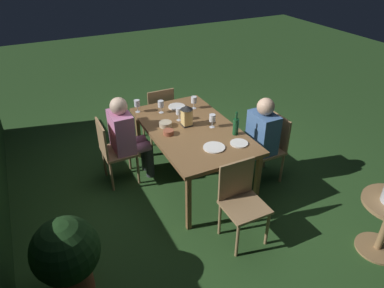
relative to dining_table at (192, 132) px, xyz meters
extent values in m
plane|color=#26471E|center=(0.00, 0.00, -0.70)|extent=(16.00, 16.00, 0.00)
cube|color=brown|center=(0.00, 0.00, 0.03)|extent=(1.74, 1.02, 0.04)
cube|color=brown|center=(-0.80, -0.44, -0.35)|extent=(0.05, 0.05, 0.71)
cube|color=brown|center=(0.80, -0.44, -0.35)|extent=(0.05, 0.05, 0.71)
cube|color=brown|center=(-0.80, 0.44, -0.35)|extent=(0.05, 0.05, 0.71)
cube|color=brown|center=(0.80, 0.44, -0.35)|extent=(0.05, 0.05, 0.71)
cube|color=#9E7A51|center=(-1.19, 0.00, -0.27)|extent=(0.40, 0.42, 0.03)
cube|color=#9E7A51|center=(-1.00, 0.00, -0.04)|extent=(0.03, 0.40, 0.42)
cylinder|color=#9E7A51|center=(-1.36, -0.18, -0.49)|extent=(0.03, 0.03, 0.42)
cylinder|color=#9E7A51|center=(-1.36, 0.18, -0.49)|extent=(0.03, 0.03, 0.42)
cylinder|color=#9E7A51|center=(-1.02, -0.18, -0.49)|extent=(0.03, 0.03, 0.42)
cylinder|color=#9E7A51|center=(-1.02, 0.18, -0.49)|extent=(0.03, 0.03, 0.42)
cube|color=#9E7A51|center=(-0.39, -0.83, -0.27)|extent=(0.42, 0.40, 0.03)
cube|color=#9E7A51|center=(-0.39, -1.02, -0.04)|extent=(0.40, 0.02, 0.42)
cylinder|color=#9E7A51|center=(-0.57, -0.66, -0.49)|extent=(0.03, 0.03, 0.42)
cylinder|color=#9E7A51|center=(-0.21, -0.66, -0.49)|extent=(0.03, 0.03, 0.42)
cylinder|color=#9E7A51|center=(-0.57, -1.00, -0.49)|extent=(0.03, 0.03, 0.42)
cylinder|color=#9E7A51|center=(-0.21, -1.00, -0.49)|extent=(0.03, 0.03, 0.42)
cube|color=#426699|center=(-0.39, -0.77, 0.00)|extent=(0.38, 0.24, 0.50)
sphere|color=#D1A889|center=(-0.39, -0.77, 0.34)|extent=(0.21, 0.21, 0.21)
cylinder|color=#426699|center=(-0.48, -0.63, -0.24)|extent=(0.13, 0.36, 0.13)
cylinder|color=#426699|center=(-0.30, -0.63, -0.24)|extent=(0.13, 0.36, 0.13)
cylinder|color=#333338|center=(-0.48, -0.47, -0.48)|extent=(0.11, 0.11, 0.45)
cylinder|color=#333338|center=(-0.30, -0.47, -0.48)|extent=(0.11, 0.11, 0.45)
cube|color=#9E7A51|center=(0.39, 0.83, -0.27)|extent=(0.42, 0.40, 0.03)
cube|color=#9E7A51|center=(0.39, 1.02, -0.04)|extent=(0.40, 0.02, 0.42)
cylinder|color=#9E7A51|center=(0.57, 0.66, -0.49)|extent=(0.03, 0.03, 0.42)
cylinder|color=#9E7A51|center=(0.21, 0.66, -0.49)|extent=(0.03, 0.03, 0.42)
cylinder|color=#9E7A51|center=(0.57, 1.00, -0.49)|extent=(0.03, 0.03, 0.42)
cylinder|color=#9E7A51|center=(0.21, 1.00, -0.49)|extent=(0.03, 0.03, 0.42)
cube|color=#C675A3|center=(0.39, 0.77, 0.00)|extent=(0.38, 0.24, 0.50)
sphere|color=beige|center=(0.39, 0.77, 0.34)|extent=(0.21, 0.21, 0.21)
cylinder|color=#C675A3|center=(0.48, 0.63, -0.24)|extent=(0.13, 0.36, 0.13)
cylinder|color=#C675A3|center=(0.30, 0.63, -0.24)|extent=(0.13, 0.36, 0.13)
cylinder|color=#333338|center=(0.48, 0.47, -0.48)|extent=(0.11, 0.11, 0.45)
cylinder|color=#333338|center=(0.30, 0.47, -0.48)|extent=(0.11, 0.11, 0.45)
cube|color=#9E7A51|center=(1.19, 0.00, -0.27)|extent=(0.40, 0.42, 0.03)
cube|color=#9E7A51|center=(1.00, 0.00, -0.04)|extent=(0.03, 0.40, 0.42)
cylinder|color=#9E7A51|center=(1.36, 0.18, -0.49)|extent=(0.03, 0.03, 0.42)
cylinder|color=#9E7A51|center=(1.36, -0.18, -0.49)|extent=(0.03, 0.03, 0.42)
cylinder|color=#9E7A51|center=(1.02, 0.18, -0.49)|extent=(0.03, 0.03, 0.42)
cylinder|color=#9E7A51|center=(1.02, -0.18, -0.49)|extent=(0.03, 0.03, 0.42)
cube|color=black|center=(0.09, 0.03, 0.06)|extent=(0.12, 0.12, 0.01)
cube|color=#F9D17A|center=(0.09, 0.03, 0.17)|extent=(0.11, 0.11, 0.20)
cone|color=black|center=(0.09, 0.03, 0.29)|extent=(0.15, 0.15, 0.05)
cylinder|color=#144723|center=(-0.36, -0.39, 0.15)|extent=(0.07, 0.07, 0.20)
cylinder|color=#144723|center=(-0.36, -0.39, 0.30)|extent=(0.03, 0.03, 0.09)
cylinder|color=silver|center=(0.56, 0.17, 0.06)|extent=(0.06, 0.06, 0.00)
cylinder|color=silver|center=(0.56, 0.17, 0.10)|extent=(0.01, 0.01, 0.08)
cylinder|color=silver|center=(0.56, 0.17, 0.18)|extent=(0.08, 0.08, 0.08)
cylinder|color=maroon|center=(0.56, 0.17, 0.16)|extent=(0.07, 0.07, 0.03)
cylinder|color=silver|center=(-0.09, -0.23, 0.06)|extent=(0.06, 0.06, 0.00)
cylinder|color=silver|center=(-0.09, -0.23, 0.10)|extent=(0.01, 0.01, 0.08)
cylinder|color=silver|center=(-0.09, -0.23, 0.18)|extent=(0.08, 0.08, 0.08)
cylinder|color=maroon|center=(-0.09, -0.23, 0.16)|extent=(0.07, 0.07, 0.03)
cylinder|color=silver|center=(0.72, 0.45, 0.06)|extent=(0.06, 0.06, 0.00)
cylinder|color=silver|center=(0.72, 0.45, 0.10)|extent=(0.01, 0.01, 0.08)
cylinder|color=silver|center=(0.72, 0.45, 0.18)|extent=(0.08, 0.08, 0.08)
cylinder|color=maroon|center=(0.72, 0.45, 0.16)|extent=(0.07, 0.07, 0.03)
cylinder|color=silver|center=(0.26, 0.05, 0.06)|extent=(0.06, 0.06, 0.00)
cylinder|color=silver|center=(0.26, 0.05, 0.10)|extent=(0.01, 0.01, 0.08)
cylinder|color=silver|center=(0.26, 0.05, 0.18)|extent=(0.08, 0.08, 0.08)
cylinder|color=maroon|center=(0.26, 0.05, 0.16)|extent=(0.07, 0.07, 0.03)
cylinder|color=silver|center=(0.49, -0.27, 0.06)|extent=(0.06, 0.06, 0.00)
cylinder|color=silver|center=(0.49, -0.27, 0.10)|extent=(0.01, 0.01, 0.08)
cylinder|color=silver|center=(0.49, -0.27, 0.18)|extent=(0.08, 0.08, 0.08)
cylinder|color=maroon|center=(0.49, -0.27, 0.16)|extent=(0.07, 0.07, 0.03)
cylinder|color=white|center=(-0.52, -0.01, 0.06)|extent=(0.24, 0.24, 0.01)
cylinder|color=silver|center=(0.62, -0.08, 0.06)|extent=(0.23, 0.23, 0.01)
cylinder|color=white|center=(-0.57, -0.31, 0.06)|extent=(0.20, 0.20, 0.01)
cylinder|color=#9E5138|center=(-0.02, 0.32, 0.08)|extent=(0.12, 0.12, 0.06)
cylinder|color=#424C1E|center=(-0.02, 0.32, 0.09)|extent=(0.11, 0.11, 0.02)
cylinder|color=#BCAD8E|center=(0.18, 0.27, 0.08)|extent=(0.16, 0.16, 0.06)
cylinder|color=tan|center=(0.18, 0.27, 0.09)|extent=(0.13, 0.13, 0.02)
cylinder|color=#937047|center=(-1.93, -1.17, -0.69)|extent=(0.44, 0.44, 0.02)
cylinder|color=brown|center=(-1.05, 1.70, -0.57)|extent=(0.35, 0.35, 0.27)
sphere|color=#193816|center=(-1.05, 1.70, -0.19)|extent=(0.58, 0.58, 0.58)
camera|label=1|loc=(-3.35, 1.66, 2.09)|focal=32.84mm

